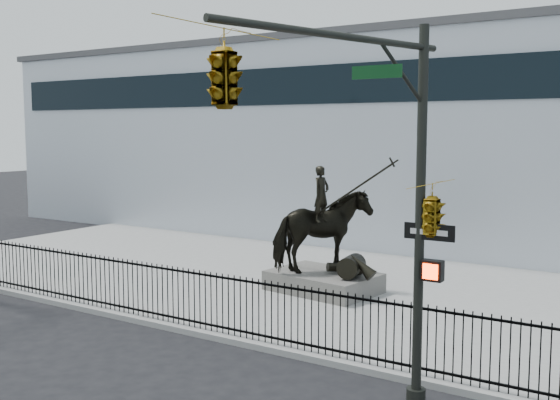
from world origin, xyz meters
The scene contains 7 objects.
ground centered at (0.00, 0.00, 0.00)m, with size 120.00×120.00×0.00m, color black.
plaza centered at (0.00, 7.00, 0.07)m, with size 30.00×12.00×0.15m, color gray.
building centered at (0.00, 20.00, 4.50)m, with size 44.00×14.00×9.00m, color silver.
picket_fence centered at (0.00, 1.25, 0.90)m, with size 22.10×0.10×1.50m.
statue_plinth centered at (1.63, 6.29, 0.45)m, with size 3.18×2.19×0.60m, color #524F4B.
equestrian_statue centered at (1.69, 6.28, 2.00)m, with size 4.05×2.79×3.46m.
traffic_signal_right centered at (6.47, -2.00, 4.85)m, with size 2.17×6.86×7.00m.
Camera 1 is at (11.27, -11.15, 5.15)m, focal length 42.00 mm.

